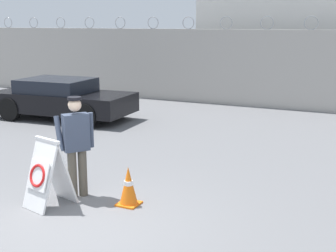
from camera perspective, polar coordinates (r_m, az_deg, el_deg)
name	(u,v)px	position (r m, az deg, el deg)	size (l,w,h in m)	color
ground_plane	(70,229)	(7.13, -11.91, -12.23)	(90.00, 90.00, 0.00)	slate
perimeter_wall	(265,69)	(16.80, 11.74, 6.86)	(36.00, 0.30, 3.16)	#ADA8A0
building_block	(324,26)	(21.52, 18.46, 11.54)	(8.78, 7.44, 5.61)	silver
barricade_sign	(47,173)	(7.87, -14.55, -5.56)	(0.71, 0.84, 1.14)	white
security_guard	(76,142)	(8.08, -11.13, -1.91)	(0.62, 0.54, 1.74)	#514C42
traffic_cone_mid	(128,186)	(7.77, -4.84, -7.31)	(0.35, 0.35, 0.65)	orange
parked_car_front_coupe	(62,98)	(14.88, -12.82, 3.30)	(4.44, 2.16, 1.24)	black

